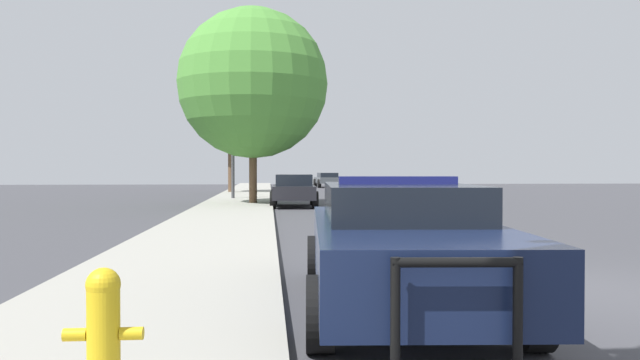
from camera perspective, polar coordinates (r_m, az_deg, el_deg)
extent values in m
plane|color=#3D3D42|center=(8.73, 21.15, -9.41)|extent=(110.00, 110.00, 0.00)
cube|color=#99968C|center=(7.98, -14.55, -9.88)|extent=(3.00, 110.00, 0.13)
cube|color=#141E3D|center=(6.98, 7.38, -6.42)|extent=(2.19, 5.14, 0.67)
cube|color=black|center=(7.18, 7.10, -1.95)|extent=(1.77, 2.71, 0.39)
cylinder|color=black|center=(5.76, 18.91, -11.44)|extent=(0.28, 0.68, 0.66)
cylinder|color=black|center=(5.44, 0.01, -12.14)|extent=(0.28, 0.68, 0.66)
cylinder|color=black|center=(8.71, 11.88, -7.16)|extent=(0.28, 0.68, 0.66)
cylinder|color=black|center=(8.50, -0.33, -7.35)|extent=(0.28, 0.68, 0.66)
cylinder|color=black|center=(4.56, 17.63, -11.63)|extent=(0.07, 0.07, 0.79)
cylinder|color=black|center=(4.37, 6.90, -12.14)|extent=(0.07, 0.07, 0.79)
cylinder|color=black|center=(4.38, 12.40, -7.37)|extent=(0.89, 0.13, 0.07)
cube|color=navy|center=(7.17, 7.10, -0.02)|extent=(1.35, 0.29, 0.09)
cube|color=navy|center=(7.17, 14.86, -5.97)|extent=(0.25, 3.61, 0.19)
cylinder|color=gold|center=(4.20, -19.18, -14.09)|extent=(0.20, 0.20, 0.70)
sphere|color=gold|center=(4.12, -19.21, -9.02)|extent=(0.21, 0.21, 0.21)
cylinder|color=gold|center=(4.23, -21.48, -13.02)|extent=(0.14, 0.08, 0.08)
cylinder|color=gold|center=(4.14, -16.84, -13.28)|extent=(0.14, 0.08, 0.08)
cylinder|color=#424247|center=(30.87, -7.97, 2.87)|extent=(0.16, 0.16, 4.86)
cylinder|color=#424247|center=(30.98, -4.24, 7.10)|extent=(4.02, 0.11, 0.11)
cube|color=black|center=(31.02, -0.50, 6.26)|extent=(0.30, 0.24, 0.90)
sphere|color=red|center=(30.92, -0.48, 6.84)|extent=(0.20, 0.20, 0.20)
sphere|color=orange|center=(30.89, -0.48, 6.29)|extent=(0.20, 0.20, 0.20)
sphere|color=green|center=(30.86, -0.48, 5.73)|extent=(0.20, 0.20, 0.20)
cube|color=#474C51|center=(52.32, 0.66, -0.01)|extent=(1.99, 4.01, 0.51)
cube|color=black|center=(52.13, 0.70, 0.46)|extent=(1.62, 2.13, 0.37)
cylinder|color=black|center=(53.40, -0.45, -0.26)|extent=(0.29, 0.72, 0.71)
cylinder|color=black|center=(53.66, 1.35, -0.26)|extent=(0.29, 0.72, 0.71)
cylinder|color=black|center=(51.00, -0.06, -0.32)|extent=(0.29, 0.72, 0.71)
cylinder|color=black|center=(51.28, 1.81, -0.32)|extent=(0.29, 0.72, 0.71)
cube|color=black|center=(25.76, -2.40, -1.10)|extent=(1.82, 3.97, 0.54)
cube|color=black|center=(25.55, -2.40, 0.00)|extent=(1.52, 2.08, 0.45)
cylinder|color=black|center=(26.99, -4.19, -1.58)|extent=(0.26, 0.69, 0.68)
cylinder|color=black|center=(27.00, -0.66, -1.57)|extent=(0.26, 0.69, 0.68)
cylinder|color=black|center=(24.56, -4.32, -1.83)|extent=(0.26, 0.69, 0.68)
cylinder|color=black|center=(24.58, -0.44, -1.83)|extent=(0.26, 0.69, 0.68)
cylinder|color=brown|center=(39.09, -8.11, 1.60)|extent=(0.40, 0.40, 3.65)
sphere|color=#5B9947|center=(39.24, -8.12, 5.98)|extent=(4.26, 4.26, 4.26)
cylinder|color=brown|center=(26.45, -6.15, 1.49)|extent=(0.33, 0.33, 3.30)
sphere|color=#4C8E38|center=(26.69, -6.16, 8.78)|extent=(6.33, 6.33, 6.33)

